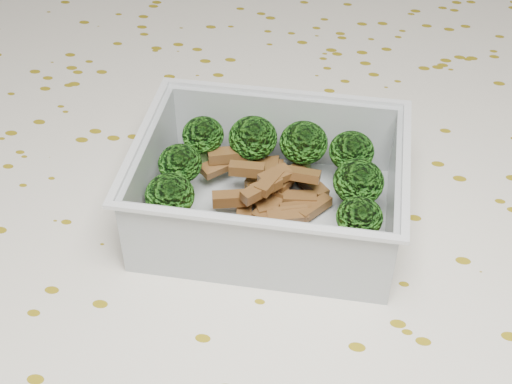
# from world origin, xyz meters

# --- Properties ---
(dining_table) EXTENTS (1.40, 0.90, 0.75)m
(dining_table) POSITION_xyz_m (0.00, 0.00, 0.67)
(dining_table) COLOR brown
(dining_table) RESTS_ON ground
(tablecloth) EXTENTS (1.46, 0.96, 0.19)m
(tablecloth) POSITION_xyz_m (0.00, 0.00, 0.72)
(tablecloth) COLOR silver
(tablecloth) RESTS_ON dining_table
(lunch_container) EXTENTS (0.17, 0.14, 0.06)m
(lunch_container) POSITION_xyz_m (0.01, 0.01, 0.78)
(lunch_container) COLOR silver
(lunch_container) RESTS_ON tablecloth
(broccoli_florets) EXTENTS (0.15, 0.10, 0.04)m
(broccoli_florets) POSITION_xyz_m (0.01, 0.03, 0.79)
(broccoli_florets) COLOR #608C3F
(broccoli_florets) RESTS_ON lunch_container
(meat_pile) EXTENTS (0.09, 0.06, 0.03)m
(meat_pile) POSITION_xyz_m (0.01, 0.02, 0.77)
(meat_pile) COLOR brown
(meat_pile) RESTS_ON lunch_container
(sausage) EXTENTS (0.15, 0.03, 0.02)m
(sausage) POSITION_xyz_m (0.02, -0.03, 0.77)
(sausage) COLOR #B55426
(sausage) RESTS_ON lunch_container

